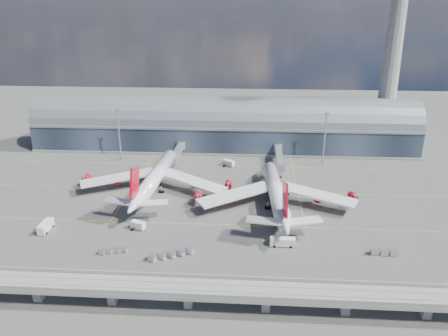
# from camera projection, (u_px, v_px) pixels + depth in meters

# --- Properties ---
(ground) EXTENTS (500.00, 500.00, 0.00)m
(ground) POSITION_uv_depth(u_px,v_px,m) (209.00, 212.00, 164.69)
(ground) COLOR #474744
(ground) RESTS_ON ground
(taxi_lines) EXTENTS (200.00, 80.12, 0.01)m
(taxi_lines) POSITION_uv_depth(u_px,v_px,m) (215.00, 188.00, 185.30)
(taxi_lines) COLOR gold
(taxi_lines) RESTS_ON ground
(terminal) EXTENTS (200.00, 30.00, 28.00)m
(terminal) POSITION_uv_depth(u_px,v_px,m) (224.00, 127.00, 233.35)
(terminal) COLOR #212A37
(terminal) RESTS_ON ground
(control_tower) EXTENTS (19.00, 19.00, 103.00)m
(control_tower) POSITION_uv_depth(u_px,v_px,m) (393.00, 50.00, 218.29)
(control_tower) COLOR gray
(control_tower) RESTS_ON ground
(guideway) EXTENTS (220.00, 8.50, 7.20)m
(guideway) POSITION_uv_depth(u_px,v_px,m) (188.00, 290.00, 111.53)
(guideway) COLOR gray
(guideway) RESTS_ON ground
(floodlight_mast_left) EXTENTS (3.00, 0.70, 25.70)m
(floodlight_mast_left) POSITION_uv_depth(u_px,v_px,m) (119.00, 133.00, 214.26)
(floodlight_mast_left) COLOR gray
(floodlight_mast_left) RESTS_ON ground
(floodlight_mast_right) EXTENTS (3.00, 0.70, 25.70)m
(floodlight_mast_right) POSITION_uv_depth(u_px,v_px,m) (325.00, 137.00, 207.94)
(floodlight_mast_right) COLOR gray
(floodlight_mast_right) RESTS_ON ground
(airliner_left) EXTENTS (64.41, 67.66, 20.62)m
(airliner_left) POSITION_uv_depth(u_px,v_px,m) (155.00, 178.00, 180.71)
(airliner_left) COLOR white
(airliner_left) RESTS_ON ground
(airliner_right) EXTENTS (63.58, 66.46, 21.08)m
(airliner_right) POSITION_uv_depth(u_px,v_px,m) (276.00, 193.00, 167.08)
(airliner_right) COLOR white
(airliner_right) RESTS_ON ground
(jet_bridge_left) EXTENTS (4.40, 28.00, 7.25)m
(jet_bridge_left) POSITION_uv_depth(u_px,v_px,m) (178.00, 152.00, 213.68)
(jet_bridge_left) COLOR gray
(jet_bridge_left) RESTS_ON ground
(jet_bridge_right) EXTENTS (4.40, 32.00, 7.25)m
(jet_bridge_right) POSITION_uv_depth(u_px,v_px,m) (279.00, 156.00, 208.75)
(jet_bridge_right) COLOR gray
(jet_bridge_right) RESTS_ON ground
(service_truck_0) EXTENTS (2.86, 7.99, 3.31)m
(service_truck_0) POSITION_uv_depth(u_px,v_px,m) (46.00, 226.00, 150.32)
(service_truck_0) COLOR silver
(service_truck_0) RESTS_ON ground
(service_truck_1) EXTENTS (5.42, 3.84, 2.86)m
(service_truck_1) POSITION_uv_depth(u_px,v_px,m) (138.00, 225.00, 151.68)
(service_truck_1) COLOR silver
(service_truck_1) RESTS_ON ground
(service_truck_2) EXTENTS (8.13, 2.56, 2.94)m
(service_truck_2) POSITION_uv_depth(u_px,v_px,m) (283.00, 242.00, 140.94)
(service_truck_2) COLOR silver
(service_truck_2) RESTS_ON ground
(service_truck_4) EXTENTS (4.17, 5.77, 3.05)m
(service_truck_4) POSITION_uv_depth(u_px,v_px,m) (285.00, 190.00, 180.22)
(service_truck_4) COLOR silver
(service_truck_4) RESTS_ON ground
(service_truck_5) EXTENTS (6.11, 5.19, 2.84)m
(service_truck_5) POSITION_uv_depth(u_px,v_px,m) (228.00, 163.00, 210.22)
(service_truck_5) COLOR silver
(service_truck_5) RESTS_ON ground
(cargo_train_0) EXTENTS (9.19, 3.88, 1.53)m
(cargo_train_0) POSITION_uv_depth(u_px,v_px,m) (113.00, 251.00, 137.29)
(cargo_train_0) COLOR gray
(cargo_train_0) RESTS_ON ground
(cargo_train_1) EXTENTS (14.11, 7.78, 1.95)m
(cargo_train_1) POSITION_uv_depth(u_px,v_px,m) (171.00, 254.00, 135.06)
(cargo_train_1) COLOR gray
(cargo_train_1) RESTS_ON ground
(cargo_train_2) EXTENTS (8.59, 2.17, 1.90)m
(cargo_train_2) POSITION_uv_depth(u_px,v_px,m) (384.00, 252.00, 136.13)
(cargo_train_2) COLOR gray
(cargo_train_2) RESTS_ON ground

